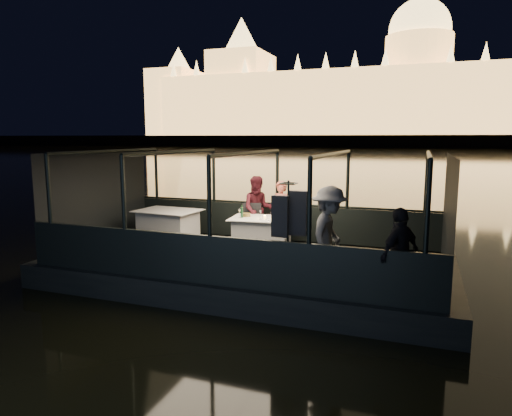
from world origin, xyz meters
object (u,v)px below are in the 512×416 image
(passenger_dark, at_px, (400,250))
(coat_stand, at_px, (288,236))
(person_woman_coral, at_px, (281,214))
(chair_port_right, at_px, (275,228))
(dining_table_aft, at_px, (168,227))
(passenger_stripe, at_px, (329,238))
(chair_port_left, at_px, (249,226))
(dining_table_central, at_px, (262,234))
(wine_bottle, at_px, (242,211))
(person_man_maroon, at_px, (258,213))

(passenger_dark, bearing_deg, coat_stand, -61.50)
(coat_stand, distance_m, person_woman_coral, 3.28)
(chair_port_right, relative_size, passenger_dark, 0.51)
(dining_table_aft, xyz_separation_m, passenger_dark, (5.72, -2.45, 0.47))
(dining_table_aft, bearing_deg, chair_port_right, 11.18)
(passenger_stripe, bearing_deg, chair_port_left, 48.88)
(dining_table_central, distance_m, wine_bottle, 0.71)
(passenger_dark, bearing_deg, chair_port_right, -101.19)
(dining_table_central, relative_size, person_man_maroon, 0.87)
(chair_port_left, xyz_separation_m, chair_port_right, (0.66, 0.07, 0.00))
(dining_table_central, xyz_separation_m, person_man_maroon, (-0.37, 0.77, 0.36))
(dining_table_aft, distance_m, chair_port_left, 2.07)
(chair_port_right, relative_size, passenger_stripe, 0.44)
(chair_port_right, distance_m, passenger_dark, 4.27)
(dining_table_aft, distance_m, passenger_dark, 6.24)
(person_man_maroon, xyz_separation_m, wine_bottle, (-0.09, -0.89, 0.17))
(dining_table_central, distance_m, passenger_stripe, 2.81)
(wine_bottle, bearing_deg, person_man_maroon, 84.34)
(chair_port_right, relative_size, coat_stand, 0.42)
(dining_table_central, bearing_deg, person_man_maroon, 115.52)
(passenger_dark, bearing_deg, dining_table_central, -94.27)
(chair_port_right, bearing_deg, passenger_stripe, -77.41)
(dining_table_central, xyz_separation_m, wine_bottle, (-0.45, -0.12, 0.53))
(dining_table_central, bearing_deg, chair_port_right, 71.67)
(chair_port_right, height_order, passenger_dark, passenger_dark)
(wine_bottle, bearing_deg, passenger_dark, -32.61)
(person_man_maroon, relative_size, passenger_dark, 1.09)
(person_man_maroon, bearing_deg, dining_table_central, -86.26)
(passenger_stripe, bearing_deg, wine_bottle, 56.14)
(person_woman_coral, relative_size, passenger_stripe, 0.88)
(dining_table_central, height_order, person_man_maroon, person_man_maroon)
(passenger_dark, bearing_deg, wine_bottle, -89.33)
(chair_port_right, bearing_deg, coat_stand, -91.61)
(coat_stand, xyz_separation_m, passenger_stripe, (0.67, 0.35, -0.05))
(dining_table_central, relative_size, wine_bottle, 4.85)
(dining_table_aft, height_order, wine_bottle, wine_bottle)
(person_woman_coral, distance_m, wine_bottle, 1.15)
(person_woman_coral, xyz_separation_m, person_man_maroon, (-0.59, -0.02, 0.00))
(dining_table_central, relative_size, person_woman_coral, 0.92)
(dining_table_central, distance_m, person_man_maroon, 0.93)
(person_woman_coral, xyz_separation_m, passenger_dark, (2.98, -3.26, 0.10))
(dining_table_aft, bearing_deg, person_woman_coral, 16.41)
(person_woman_coral, bearing_deg, person_man_maroon, -162.14)
(passenger_stripe, bearing_deg, dining_table_central, 48.42)
(dining_table_central, height_order, passenger_stripe, passenger_stripe)
(person_woman_coral, bearing_deg, passenger_stripe, -42.04)
(coat_stand, relative_size, person_man_maroon, 1.13)
(dining_table_aft, distance_m, person_man_maroon, 2.31)
(dining_table_aft, bearing_deg, person_man_maroon, 20.05)
(person_man_maroon, relative_size, wine_bottle, 5.60)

